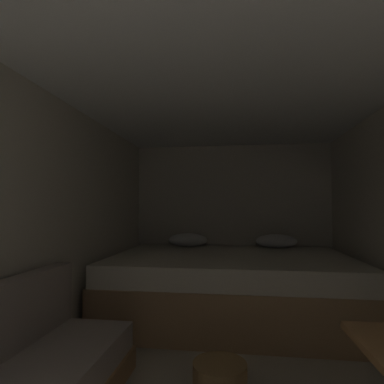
{
  "coord_description": "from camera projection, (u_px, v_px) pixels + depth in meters",
  "views": [
    {
      "loc": [
        0.07,
        -0.42,
        1.18
      ],
      "look_at": [
        -0.34,
        2.55,
        1.33
      ],
      "focal_mm": 29.83,
      "sensor_mm": 36.0,
      "label": 1
    }
  ],
  "objects": [
    {
      "name": "ceiling_slab",
      "position": [
        225.0,
        74.0,
        2.14
      ],
      "size": [
        2.75,
        4.67,
        0.05
      ],
      "primitive_type": "cube",
      "color": "white",
      "rests_on": "wall_left"
    },
    {
      "name": "wall_back",
      "position": [
        231.0,
        219.0,
        4.43
      ],
      "size": [
        2.75,
        0.05,
        2.05
      ],
      "primitive_type": "cube",
      "color": "beige",
      "rests_on": "ground"
    },
    {
      "name": "wall_left",
      "position": [
        36.0,
        229.0,
        2.28
      ],
      "size": [
        0.05,
        4.67,
        2.05
      ],
      "primitive_type": "cube",
      "color": "beige",
      "rests_on": "ground"
    },
    {
      "name": "bed",
      "position": [
        231.0,
        285.0,
        3.47
      ],
      "size": [
        2.53,
        1.74,
        0.84
      ],
      "color": "tan",
      "rests_on": "ground"
    },
    {
      "name": "wicker_basket",
      "position": [
        220.0,
        381.0,
        1.97
      ],
      "size": [
        0.34,
        0.34,
        0.22
      ],
      "color": "olive",
      "rests_on": "ground"
    }
  ]
}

